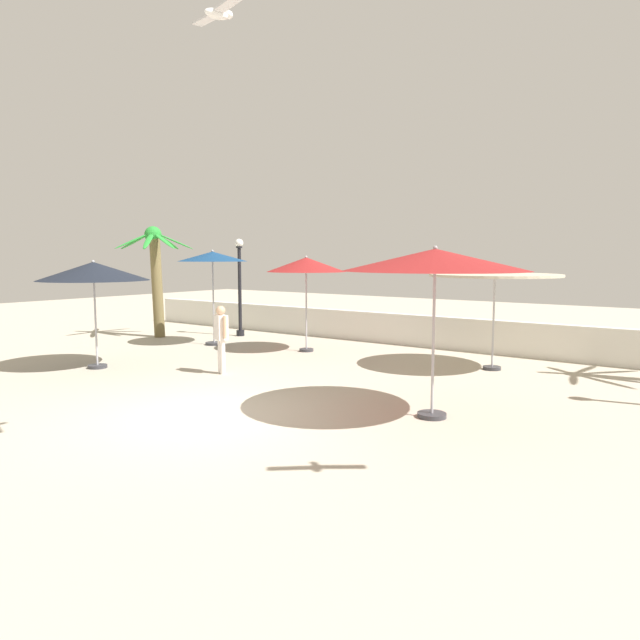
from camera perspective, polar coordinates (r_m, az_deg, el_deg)
The scene contains 11 objects.
ground_plane at distance 10.67m, azimuth -10.58°, elevation -9.06°, with size 56.00×56.00×0.00m, color #B2A893.
boundary_wall at distance 18.12m, azimuth 11.44°, elevation -1.18°, with size 25.20×0.30×0.97m, color silver.
patio_umbrella_0 at distance 14.87m, azimuth 16.65°, elevation 3.93°, with size 3.16×3.16×2.49m.
patio_umbrella_1 at distance 15.50m, azimuth -21.18°, elevation 4.40°, with size 2.70×2.70×2.69m.
patio_umbrella_2 at distance 18.61m, azimuth -10.42°, elevation 5.94°, with size 2.17×2.17×2.99m.
patio_umbrella_3 at distance 17.03m, azimuth -1.35°, elevation 5.35°, with size 2.31×2.31×2.80m.
patio_umbrella_4 at distance 10.13m, azimuth 11.13°, elevation 5.67°, with size 3.19×3.19×2.97m.
palm_tree_1 at distance 20.94m, azimuth -15.72°, elevation 5.05°, with size 2.66×2.66×3.81m.
lamp_post_1 at distance 20.59m, azimuth -7.82°, elevation 3.43°, with size 0.29×0.29×3.38m.
guest_0 at distance 14.07m, azimuth -9.60°, elevation -1.24°, with size 0.52×0.36×1.63m.
seagull_1 at distance 8.18m, azimuth -9.91°, elevation 27.32°, with size 1.10×0.45×0.14m.
Camera 1 is at (7.55, -6.99, 2.80)m, focal length 32.88 mm.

